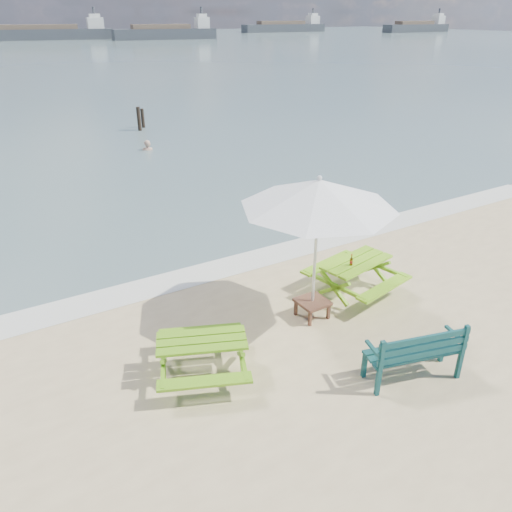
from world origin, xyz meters
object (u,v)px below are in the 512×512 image
beer_bottle (351,262)px  swimmer (148,158)px  park_bench (412,362)px  side_table (312,308)px  picnic_table_right (355,277)px  patio_umbrella (319,194)px  picnic_table_left (203,358)px

beer_bottle → swimmer: beer_bottle is taller
park_bench → side_table: size_ratio=2.85×
picnic_table_right → side_table: bearing=-167.5°
patio_umbrella → swimmer: bearing=82.8°
side_table → swimmer: size_ratio=0.36×
picnic_table_left → park_bench: size_ratio=1.23×
picnic_table_left → patio_umbrella: 3.39m
swimmer → park_bench: bearing=-95.2°
side_table → swimmer: (1.80, 14.16, -0.56)m
picnic_table_right → swimmer: size_ratio=1.25×
park_bench → patio_umbrella: bearing=97.4°
picnic_table_right → swimmer: 13.89m
picnic_table_right → patio_umbrella: size_ratio=0.70×
picnic_table_left → picnic_table_right: (3.88, 0.76, 0.03)m
picnic_table_left → patio_umbrella: size_ratio=0.70×
picnic_table_left → swimmer: picnic_table_left is taller
side_table → patio_umbrella: 2.32m
side_table → picnic_table_left: bearing=-169.7°
picnic_table_right → park_bench: park_bench is taller
picnic_table_right → swimmer: (0.47, 13.86, -0.73)m
picnic_table_right → side_table: (-1.33, -0.29, -0.17)m
park_bench → beer_bottle: bearing=71.9°
patio_umbrella → swimmer: 14.56m
patio_umbrella → beer_bottle: 2.03m
patio_umbrella → beer_bottle: patio_umbrella is taller
side_table → swimmer: 14.28m
side_table → beer_bottle: 1.29m
park_bench → beer_bottle: beer_bottle is taller
patio_umbrella → side_table: bearing=87.6°
picnic_table_left → swimmer: 15.27m
side_table → park_bench: bearing=-82.6°
picnic_table_left → beer_bottle: bearing=10.5°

